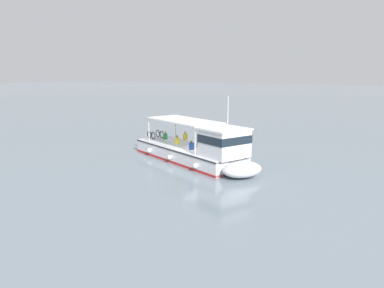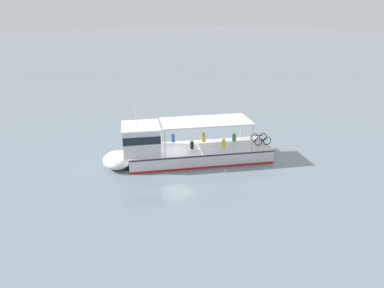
% 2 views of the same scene
% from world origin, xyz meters
% --- Properties ---
extents(ground_plane, '(400.00, 400.00, 0.00)m').
position_xyz_m(ground_plane, '(0.00, 0.00, 0.00)').
color(ground_plane, gray).
extents(ferry_main, '(8.59, 12.70, 5.32)m').
position_xyz_m(ferry_main, '(-0.02, -0.31, 1.02)').
color(ferry_main, silver).
rests_on(ferry_main, ground).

